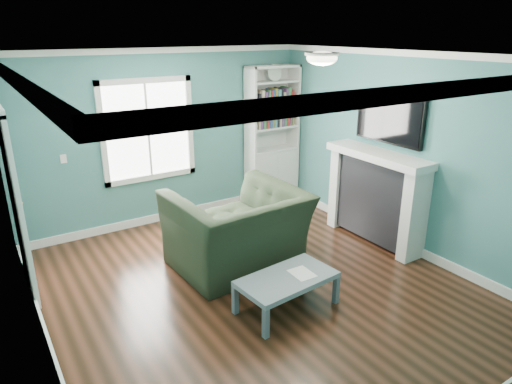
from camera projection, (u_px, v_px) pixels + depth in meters
floor at (258, 288)px, 5.31m from camera, size 5.00×5.00×0.00m
room_walls at (258, 156)px, 4.78m from camera, size 5.00×5.00×5.00m
trim at (258, 187)px, 4.89m from camera, size 4.50×5.00×2.60m
window at (148, 130)px, 6.64m from camera, size 1.40×0.06×1.50m
bookshelf at (272, 149)px, 7.72m from camera, size 0.90×0.35×2.31m
fireplace at (376, 198)px, 6.31m from camera, size 0.44×1.58×1.30m
tv at (390, 119)px, 6.01m from camera, size 0.06×1.10×0.65m
door at (15, 202)px, 4.93m from camera, size 0.12×0.98×2.17m
ceiling_fixture at (322, 57)px, 4.99m from camera, size 0.38×0.38×0.15m
light_switch at (63, 159)px, 6.11m from camera, size 0.08×0.01×0.12m
recliner at (237, 218)px, 5.58m from camera, size 1.57×1.07×1.33m
coffee_table at (287, 281)px, 4.82m from camera, size 1.09×0.66×0.38m
paper_sheet at (302, 273)px, 4.87m from camera, size 0.22×0.28×0.00m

